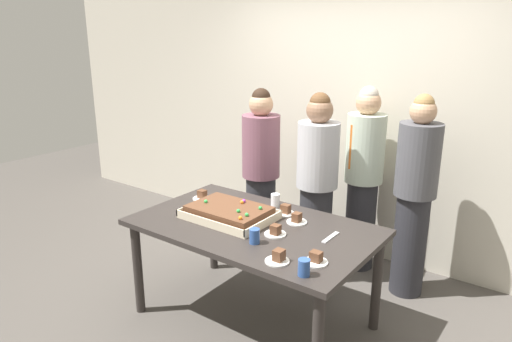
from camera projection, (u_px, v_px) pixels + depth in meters
name	position (u px, v px, depth m)	size (l,w,h in m)	color
ground_plane	(254.00, 319.00, 3.58)	(12.00, 12.00, 0.00)	#4C4742
interior_back_panel	(355.00, 99.00, 4.38)	(8.00, 0.12, 3.00)	beige
party_table	(254.00, 235.00, 3.38)	(1.73, 1.03, 0.78)	#2D2826
sheet_cake	(229.00, 212.00, 3.46)	(0.64, 0.46, 0.12)	beige
plated_slice_near_left	(297.00, 220.00, 3.38)	(0.15, 0.15, 0.08)	white
plated_slice_near_right	(285.00, 211.00, 3.54)	(0.15, 0.15, 0.08)	white
plated_slice_far_left	(316.00, 259.00, 2.79)	(0.15, 0.15, 0.07)	white
plated_slice_far_right	(275.00, 232.00, 3.17)	(0.15, 0.15, 0.08)	white
plated_slice_center_front	(278.00, 258.00, 2.80)	(0.15, 0.15, 0.08)	white
plated_slice_center_back	(202.00, 196.00, 3.85)	(0.15, 0.15, 0.07)	white
drink_cup_nearest	(275.00, 200.00, 3.69)	(0.07, 0.07, 0.10)	white
drink_cup_middle	(304.00, 267.00, 2.64)	(0.07, 0.07, 0.10)	#2D5199
drink_cup_far_end	(255.00, 236.00, 3.04)	(0.07, 0.07, 0.10)	#2D5199
cake_server_utensil	(331.00, 237.00, 3.13)	(0.03, 0.20, 0.01)	silver
person_serving_front	(415.00, 195.00, 3.71)	(0.33, 0.33, 1.67)	#28282D
person_green_shirt_behind	(363.00, 177.00, 4.14)	(0.34, 0.34, 1.68)	#28282D
person_striped_tie_right	(317.00, 186.00, 3.95)	(0.35, 0.35, 1.65)	#28282D
person_far_right_suit	(261.00, 173.00, 4.33)	(0.35, 0.35, 1.64)	#28282D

